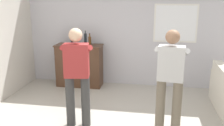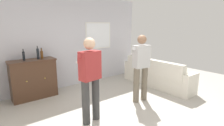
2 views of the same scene
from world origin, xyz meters
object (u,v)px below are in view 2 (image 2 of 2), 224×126
object	(u,v)px
bottle_liquor_amber	(38,54)
bottle_spirits_clear	(24,56)
person_standing_left	(90,76)
couch	(155,76)
bottle_wine_green	(42,54)
sideboard_cabinet	(34,79)
person_standing_right	(141,65)

from	to	relation	value
bottle_liquor_amber	bottle_spirits_clear	xyz separation A→B (m)	(-0.34, 0.01, -0.02)
person_standing_left	couch	bearing A→B (deg)	10.97
bottle_wine_green	bottle_spirits_clear	world-z (taller)	bottle_spirits_clear
sideboard_cabinet	bottle_spirits_clear	size ratio (longest dim) A/B	3.91
bottle_wine_green	bottle_spirits_clear	size ratio (longest dim) A/B	0.98
bottle_wine_green	person_standing_left	world-z (taller)	person_standing_left
bottle_wine_green	bottle_spirits_clear	xyz separation A→B (m)	(-0.44, -0.01, 0.01)
bottle_liquor_amber	bottle_spirits_clear	bearing A→B (deg)	178.63
bottle_wine_green	person_standing_left	distance (m)	2.00
bottle_liquor_amber	bottle_spirits_clear	distance (m)	0.34
person_standing_left	person_standing_right	size ratio (longest dim) A/B	1.00
bottle_liquor_amber	person_standing_left	size ratio (longest dim) A/B	0.20
couch	person_standing_right	world-z (taller)	person_standing_right
sideboard_cabinet	person_standing_left	size ratio (longest dim) A/B	0.68
person_standing_left	bottle_spirits_clear	bearing A→B (deg)	110.63
couch	person_standing_left	xyz separation A→B (m)	(-2.70, -0.52, 0.59)
couch	bottle_liquor_amber	world-z (taller)	bottle_liquor_amber
bottle_wine_green	person_standing_right	world-z (taller)	person_standing_right
sideboard_cabinet	couch	bearing A→B (deg)	-23.43
sideboard_cabinet	person_standing_left	distance (m)	2.06
couch	person_standing_right	size ratio (longest dim) A/B	1.44
person_standing_left	sideboard_cabinet	bearing A→B (deg)	106.20
bottle_wine_green	person_standing_left	bearing A→B (deg)	-81.45
sideboard_cabinet	bottle_spirits_clear	distance (m)	0.66
bottle_spirits_clear	bottle_liquor_amber	bearing A→B (deg)	-1.37
bottle_spirits_clear	person_standing_left	size ratio (longest dim) A/B	0.17
bottle_spirits_clear	person_standing_left	distance (m)	2.11
bottle_wine_green	bottle_spirits_clear	distance (m)	0.44
person_standing_right	bottle_liquor_amber	bearing A→B (deg)	135.28
couch	person_standing_right	xyz separation A→B (m)	(-1.20, -0.45, 0.59)
couch	bottle_wine_green	distance (m)	3.43
bottle_wine_green	person_standing_right	distance (m)	2.63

